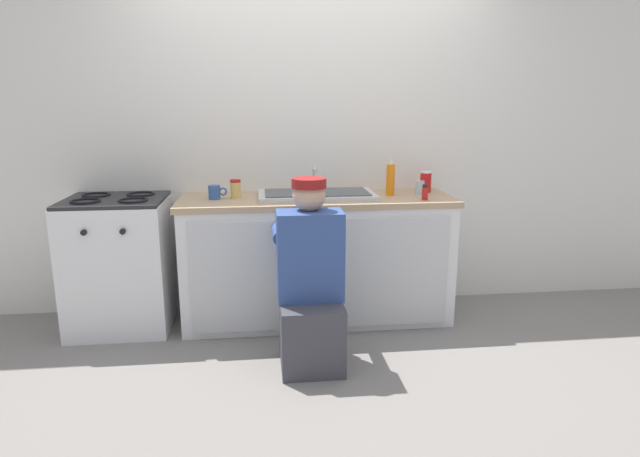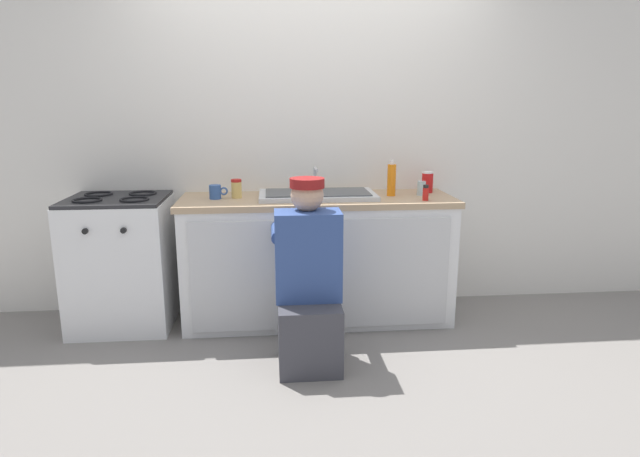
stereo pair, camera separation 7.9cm
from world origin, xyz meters
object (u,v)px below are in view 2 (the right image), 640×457
at_px(spice_bottle_red, 426,193).
at_px(condiment_jar, 236,189).
at_px(soda_cup_red, 427,182).
at_px(coffee_mug, 216,192).
at_px(plumber_person, 308,289).
at_px(sink_double_basin, 317,194).
at_px(stove_range, 122,262).
at_px(water_glass, 421,188).
at_px(soap_bottle_orange, 391,180).

bearing_deg(spice_bottle_red, condiment_jar, 170.13).
bearing_deg(soda_cup_red, spice_bottle_red, -108.23).
bearing_deg(coffee_mug, plumber_person, -50.04).
bearing_deg(sink_double_basin, stove_range, -179.91).
relative_size(stove_range, water_glass, 9.17).
distance_m(stove_range, spice_bottle_red, 2.13).
distance_m(water_glass, spice_bottle_red, 0.21).
height_order(stove_range, soda_cup_red, soda_cup_red).
height_order(soda_cup_red, spice_bottle_red, soda_cup_red).
height_order(plumber_person, spice_bottle_red, plumber_person).
xyz_separation_m(sink_double_basin, plumber_person, (-0.11, -0.70, -0.44)).
distance_m(stove_range, water_glass, 2.15).
distance_m(soda_cup_red, condiment_jar, 1.37).
distance_m(plumber_person, spice_bottle_red, 1.07).
distance_m(soda_cup_red, coffee_mug, 1.51).
bearing_deg(plumber_person, sink_double_basin, 80.69).
distance_m(sink_double_basin, coffee_mug, 0.69).
bearing_deg(plumber_person, condiment_jar, 121.43).
height_order(stove_range, condiment_jar, condiment_jar).
distance_m(coffee_mug, spice_bottle_red, 1.42).
xyz_separation_m(spice_bottle_red, condiment_jar, (-1.26, 0.22, 0.01)).
bearing_deg(plumber_person, stove_range, 150.73).
height_order(sink_double_basin, stove_range, sink_double_basin).
distance_m(coffee_mug, condiment_jar, 0.14).
bearing_deg(spice_bottle_red, coffee_mug, 172.25).
bearing_deg(stove_range, soap_bottle_orange, 0.31).
distance_m(sink_double_basin, plumber_person, 0.83).
distance_m(water_glass, soap_bottle_orange, 0.23).
height_order(stove_range, water_glass, water_glass).
relative_size(plumber_person, water_glass, 11.04).
relative_size(plumber_person, soap_bottle_orange, 4.42).
height_order(stove_range, coffee_mug, coffee_mug).
distance_m(stove_range, coffee_mug, 0.81).
height_order(sink_double_basin, water_glass, sink_double_basin).
xyz_separation_m(coffee_mug, soap_bottle_orange, (1.21, 0.01, 0.07)).
relative_size(sink_double_basin, plumber_person, 0.72).
bearing_deg(soap_bottle_orange, soda_cup_red, 21.24).
distance_m(plumber_person, soap_bottle_orange, 1.09).
distance_m(coffee_mug, soap_bottle_orange, 1.22).
relative_size(soda_cup_red, soap_bottle_orange, 0.61).
bearing_deg(condiment_jar, plumber_person, -58.57).
distance_m(plumber_person, soda_cup_red, 1.33).
xyz_separation_m(soda_cup_red, condiment_jar, (-1.37, -0.10, -0.01)).
distance_m(soda_cup_red, soap_bottle_orange, 0.32).
height_order(sink_double_basin, coffee_mug, sink_double_basin).
bearing_deg(water_glass, spice_bottle_red, -98.03).
distance_m(sink_double_basin, spice_bottle_red, 0.74).
bearing_deg(condiment_jar, sink_double_basin, -2.44).
bearing_deg(stove_range, condiment_jar, 1.85).
height_order(plumber_person, soda_cup_red, plumber_person).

